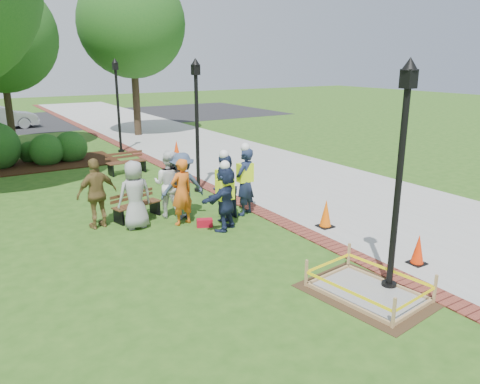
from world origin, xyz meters
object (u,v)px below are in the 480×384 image
cone_front (418,250)px  hivis_worker_a (225,196)px  wet_concrete_pad (368,283)px  lamp_near (401,161)px  bench_near (137,211)px  hivis_worker_b (245,180)px  hivis_worker_c (224,186)px

cone_front → hivis_worker_a: 4.71m
wet_concrete_pad → lamp_near: 2.31m
bench_near → hivis_worker_b: bearing=-24.6°
hivis_worker_b → hivis_worker_a: bearing=-145.1°
wet_concrete_pad → hivis_worker_a: (-0.50, 4.39, 0.67)m
bench_near → hivis_worker_a: hivis_worker_a is taller
wet_concrete_pad → hivis_worker_c: hivis_worker_c is taller
wet_concrete_pad → lamp_near: lamp_near is taller
hivis_worker_a → cone_front: bearing=-59.3°
lamp_near → hivis_worker_a: 4.81m
hivis_worker_c → lamp_near: bearing=-82.2°
cone_front → hivis_worker_b: size_ratio=0.33×
wet_concrete_pad → cone_front: size_ratio=3.71×
hivis_worker_a → hivis_worker_c: (0.36, 0.67, 0.05)m
lamp_near → hivis_worker_a: bearing=103.5°
wet_concrete_pad → cone_front: 1.92m
bench_near → hivis_worker_c: bearing=-33.3°
hivis_worker_a → bench_near: bearing=129.6°
wet_concrete_pad → hivis_worker_c: (-0.14, 5.07, 0.72)m
wet_concrete_pad → hivis_worker_c: 5.12m
lamp_near → hivis_worker_a: (-1.06, 4.41, -1.58)m
lamp_near → hivis_worker_c: lamp_near is taller
bench_near → hivis_worker_c: 2.49m
lamp_near → cone_front: bearing=16.6°
cone_front → lamp_near: lamp_near is taller
wet_concrete_pad → hivis_worker_c: bearing=91.6°
cone_front → lamp_near: 2.56m
lamp_near → hivis_worker_b: lamp_near is taller
hivis_worker_c → hivis_worker_a: bearing=-118.1°
lamp_near → hivis_worker_b: 5.37m
bench_near → lamp_near: bearing=-67.1°
cone_front → hivis_worker_c: 5.15m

